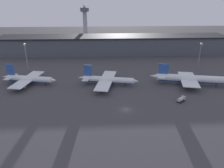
{
  "coord_description": "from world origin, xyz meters",
  "views": [
    {
      "loc": [
        -11.35,
        -92.65,
        51.67
      ],
      "look_at": [
        -5.83,
        18.49,
        6.0
      ],
      "focal_mm": 35.0,
      "sensor_mm": 36.0,
      "label": 1
    }
  ],
  "objects": [
    {
      "name": "lamp_post_0",
      "position": [
        -63.49,
        57.22,
        13.83
      ],
      "size": [
        1.8,
        1.8,
        21.28
      ],
      "color": "slate",
      "rests_on": "ground"
    },
    {
      "name": "airplane_2",
      "position": [
        -7.8,
        31.98,
        3.27
      ],
      "size": [
        37.67,
        34.95,
        12.23
      ],
      "rotation": [
        0.0,
        0.0,
        -0.21
      ],
      "color": "white",
      "rests_on": "ground"
    },
    {
      "name": "lamp_post_1",
      "position": [
        59.34,
        57.22,
        13.31
      ],
      "size": [
        1.8,
        1.8,
        20.35
      ],
      "color": "slate",
      "rests_on": "ground"
    },
    {
      "name": "service_vehicle_2",
      "position": [
        29.6,
        7.02,
        1.55
      ],
      "size": [
        5.33,
        4.82,
        2.63
      ],
      "rotation": [
        0.0,
        0.0,
        0.67
      ],
      "color": "#9EA3A8",
      "rests_on": "ground"
    },
    {
      "name": "airplane_3",
      "position": [
        43.25,
        29.39,
        3.9
      ],
      "size": [
        50.19,
        27.88,
        12.66
      ],
      "rotation": [
        0.0,
        0.0,
        -0.21
      ],
      "color": "white",
      "rests_on": "ground"
    },
    {
      "name": "airplane_1",
      "position": [
        -56.54,
        35.83,
        3.3
      ],
      "size": [
        35.83,
        31.46,
        12.32
      ],
      "rotation": [
        0.0,
        0.0,
        -0.21
      ],
      "color": "white",
      "rests_on": "ground"
    },
    {
      "name": "ground",
      "position": [
        0.0,
        0.0,
        0.0
      ],
      "size": [
        600.0,
        600.0,
        0.0
      ],
      "primitive_type": "plane",
      "color": "#423F44"
    },
    {
      "name": "control_tower",
      "position": [
        -28.15,
        148.5,
        24.48
      ],
      "size": [
        9.0,
        9.0,
        42.08
      ],
      "color": "#99999E",
      "rests_on": "ground"
    },
    {
      "name": "terminal_building",
      "position": [
        0.0,
        109.58,
        8.33
      ],
      "size": [
        209.27,
        27.77,
        16.58
      ],
      "color": "#4C515B",
      "rests_on": "ground"
    }
  ]
}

